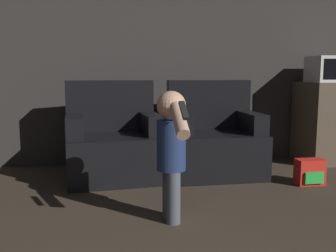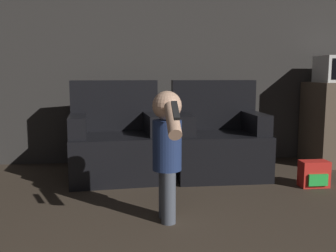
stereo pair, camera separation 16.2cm
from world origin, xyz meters
The scene contains 6 objects.
wall_back centered at (0.00, 4.50, 1.30)m, with size 8.40×0.05×2.60m.
armchair_left centered at (-0.06, 3.82, 0.34)m, with size 0.97×0.84×0.98m.
armchair_right centered at (0.99, 3.82, 0.34)m, with size 0.91×0.77×0.98m.
person_toddler centered at (0.33, 2.60, 0.55)m, with size 0.20×0.63×0.93m.
toy_backpack centered at (1.77, 3.26, 0.12)m, with size 0.26×0.16×0.24m.
microwave centered at (2.49, 4.13, 1.10)m, with size 0.52×0.38×0.30m.
Camera 1 is at (-0.11, 0.07, 1.04)m, focal length 40.00 mm.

